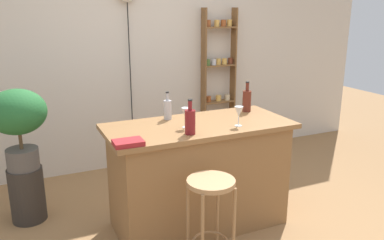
{
  "coord_description": "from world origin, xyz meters",
  "views": [
    {
      "loc": [
        -1.36,
        -2.56,
        1.87
      ],
      "look_at": [
        0.05,
        0.55,
        0.89
      ],
      "focal_mm": 37.08,
      "sensor_mm": 36.0,
      "label": 1
    }
  ],
  "objects_px": {
    "spice_shelf": "(219,81)",
    "bottle_vinegar": "(190,121)",
    "potted_plant": "(18,119)",
    "cookbook": "(128,143)",
    "bar_stool": "(211,204)",
    "plant_stool": "(27,194)",
    "bottle_wine_red": "(247,100)",
    "bottle_olive_oil": "(168,109)",
    "wine_glass_left": "(239,112)",
    "wine_glass_center": "(186,113)"
  },
  "relations": [
    {
      "from": "bottle_wine_red",
      "to": "bottle_olive_oil",
      "type": "relative_size",
      "value": 1.17
    },
    {
      "from": "bar_stool",
      "to": "bottle_wine_red",
      "type": "xyz_separation_m",
      "value": [
        0.78,
        0.8,
        0.51
      ]
    },
    {
      "from": "potted_plant",
      "to": "cookbook",
      "type": "xyz_separation_m",
      "value": [
        0.69,
        -0.97,
        -0.01
      ]
    },
    {
      "from": "bottle_olive_oil",
      "to": "cookbook",
      "type": "distance_m",
      "value": 0.72
    },
    {
      "from": "potted_plant",
      "to": "bottle_vinegar",
      "type": "height_order",
      "value": "potted_plant"
    },
    {
      "from": "plant_stool",
      "to": "bottle_wine_red",
      "type": "bearing_deg",
      "value": -14.7
    },
    {
      "from": "plant_stool",
      "to": "cookbook",
      "type": "xyz_separation_m",
      "value": [
        0.69,
        -0.97,
        0.7
      ]
    },
    {
      "from": "bar_stool",
      "to": "plant_stool",
      "type": "height_order",
      "value": "bar_stool"
    },
    {
      "from": "potted_plant",
      "to": "wine_glass_left",
      "type": "relative_size",
      "value": 4.33
    },
    {
      "from": "bar_stool",
      "to": "wine_glass_center",
      "type": "distance_m",
      "value": 0.77
    },
    {
      "from": "plant_stool",
      "to": "wine_glass_center",
      "type": "bearing_deg",
      "value": -31.28
    },
    {
      "from": "potted_plant",
      "to": "bottle_wine_red",
      "type": "relative_size",
      "value": 2.51
    },
    {
      "from": "spice_shelf",
      "to": "wine_glass_left",
      "type": "relative_size",
      "value": 11.35
    },
    {
      "from": "spice_shelf",
      "to": "plant_stool",
      "type": "bearing_deg",
      "value": -160.98
    },
    {
      "from": "bottle_vinegar",
      "to": "bottle_wine_red",
      "type": "distance_m",
      "value": 0.86
    },
    {
      "from": "wine_glass_left",
      "to": "plant_stool",
      "type": "bearing_deg",
      "value": 151.6
    },
    {
      "from": "spice_shelf",
      "to": "bottle_vinegar",
      "type": "xyz_separation_m",
      "value": [
        -1.17,
        -1.73,
        0.07
      ]
    },
    {
      "from": "spice_shelf",
      "to": "potted_plant",
      "type": "distance_m",
      "value": 2.5
    },
    {
      "from": "bottle_vinegar",
      "to": "bottle_wine_red",
      "type": "relative_size",
      "value": 0.97
    },
    {
      "from": "spice_shelf",
      "to": "cookbook",
      "type": "height_order",
      "value": "spice_shelf"
    },
    {
      "from": "plant_stool",
      "to": "wine_glass_left",
      "type": "bearing_deg",
      "value": -28.4
    },
    {
      "from": "spice_shelf",
      "to": "wine_glass_center",
      "type": "height_order",
      "value": "spice_shelf"
    },
    {
      "from": "bottle_wine_red",
      "to": "wine_glass_center",
      "type": "distance_m",
      "value": 0.76
    },
    {
      "from": "potted_plant",
      "to": "wine_glass_left",
      "type": "height_order",
      "value": "potted_plant"
    },
    {
      "from": "spice_shelf",
      "to": "bar_stool",
      "type": "bearing_deg",
      "value": -119.27
    },
    {
      "from": "wine_glass_left",
      "to": "wine_glass_center",
      "type": "bearing_deg",
      "value": 161.28
    },
    {
      "from": "bottle_wine_red",
      "to": "plant_stool",
      "type": "bearing_deg",
      "value": 165.3
    },
    {
      "from": "bottle_wine_red",
      "to": "wine_glass_center",
      "type": "relative_size",
      "value": 1.72
    },
    {
      "from": "bottle_olive_oil",
      "to": "wine_glass_left",
      "type": "relative_size",
      "value": 1.48
    },
    {
      "from": "wine_glass_center",
      "to": "cookbook",
      "type": "height_order",
      "value": "wine_glass_center"
    },
    {
      "from": "spice_shelf",
      "to": "plant_stool",
      "type": "relative_size",
      "value": 3.73
    },
    {
      "from": "bottle_vinegar",
      "to": "wine_glass_left",
      "type": "bearing_deg",
      "value": 4.05
    },
    {
      "from": "bar_stool",
      "to": "potted_plant",
      "type": "distance_m",
      "value": 1.81
    },
    {
      "from": "bottle_vinegar",
      "to": "wine_glass_left",
      "type": "xyz_separation_m",
      "value": [
        0.45,
        0.03,
        0.01
      ]
    },
    {
      "from": "bar_stool",
      "to": "bottle_vinegar",
      "type": "distance_m",
      "value": 0.64
    },
    {
      "from": "wine_glass_left",
      "to": "cookbook",
      "type": "xyz_separation_m",
      "value": [
        -0.95,
        -0.08,
        -0.1
      ]
    },
    {
      "from": "bar_stool",
      "to": "cookbook",
      "type": "xyz_separation_m",
      "value": [
        -0.48,
        0.34,
        0.42
      ]
    },
    {
      "from": "plant_stool",
      "to": "bottle_wine_red",
      "type": "distance_m",
      "value": 2.16
    },
    {
      "from": "cookbook",
      "to": "wine_glass_center",
      "type": "bearing_deg",
      "value": 23.43
    },
    {
      "from": "bottle_wine_red",
      "to": "bottle_olive_oil",
      "type": "bearing_deg",
      "value": 175.61
    },
    {
      "from": "bottle_wine_red",
      "to": "bottle_olive_oil",
      "type": "distance_m",
      "value": 0.77
    },
    {
      "from": "plant_stool",
      "to": "bar_stool",
      "type": "bearing_deg",
      "value": -48.22
    },
    {
      "from": "potted_plant",
      "to": "bottle_wine_red",
      "type": "xyz_separation_m",
      "value": [
        1.95,
        -0.51,
        0.08
      ]
    },
    {
      "from": "bottle_vinegar",
      "to": "wine_glass_center",
      "type": "height_order",
      "value": "bottle_vinegar"
    },
    {
      "from": "potted_plant",
      "to": "wine_glass_left",
      "type": "bearing_deg",
      "value": -28.4
    },
    {
      "from": "plant_stool",
      "to": "cookbook",
      "type": "distance_m",
      "value": 1.38
    },
    {
      "from": "wine_glass_left",
      "to": "bar_stool",
      "type": "bearing_deg",
      "value": -137.55
    },
    {
      "from": "bar_stool",
      "to": "cookbook",
      "type": "distance_m",
      "value": 0.72
    },
    {
      "from": "bottle_vinegar",
      "to": "bottle_wine_red",
      "type": "height_order",
      "value": "bottle_wine_red"
    },
    {
      "from": "bar_stool",
      "to": "plant_stool",
      "type": "distance_m",
      "value": 1.78
    }
  ]
}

